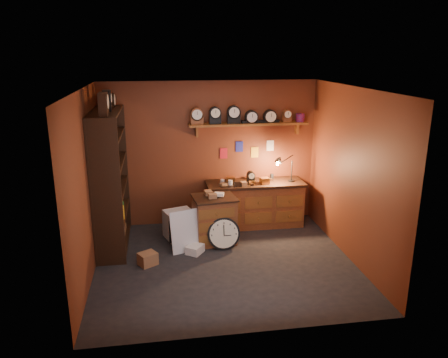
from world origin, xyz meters
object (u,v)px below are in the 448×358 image
shelving_unit (108,174)px  workbench (255,201)px  low_cabinet (214,218)px  big_round_clock (224,234)px

shelving_unit → workbench: bearing=10.8°
low_cabinet → big_round_clock: size_ratio=1.65×
shelving_unit → big_round_clock: bearing=-13.9°
low_cabinet → big_round_clock: (0.11, -0.31, -0.17)m
workbench → low_cabinet: (-0.86, -0.64, -0.03)m
shelving_unit → workbench: size_ratio=1.41×
shelving_unit → low_cabinet: size_ratio=2.83×
low_cabinet → big_round_clock: bearing=-76.8°
shelving_unit → low_cabinet: (1.74, -0.15, -0.81)m
big_round_clock → low_cabinet: bearing=110.0°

